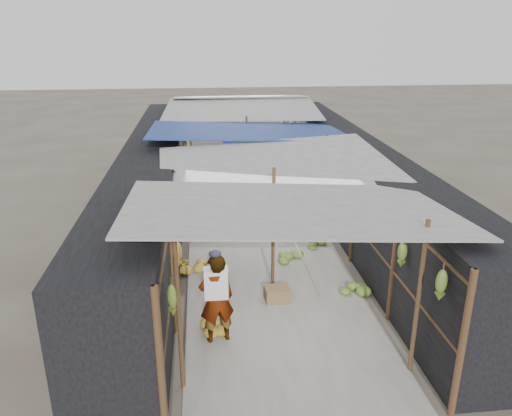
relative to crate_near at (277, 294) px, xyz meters
name	(u,v)px	position (x,y,z in m)	size (l,w,h in m)	color
ground	(299,378)	(0.00, -2.36, -0.15)	(80.00, 80.00, 0.00)	#6B6356
aisle_slab	(255,224)	(0.00, 4.14, -0.14)	(3.60, 16.00, 0.02)	#9E998E
stall_left	(154,189)	(-2.70, 4.14, 1.00)	(1.40, 15.00, 2.30)	black
stall_right	(352,182)	(2.70, 4.14, 1.00)	(1.40, 15.00, 2.30)	black
crate_near	(277,294)	(0.00, 0.00, 0.00)	(0.49, 0.39, 0.29)	olive
crate_mid	(293,224)	(0.98, 3.71, 0.01)	(0.53, 0.42, 0.32)	olive
crate_back	(239,208)	(-0.38, 5.11, 0.00)	(0.47, 0.39, 0.30)	olive
black_basin	(285,176)	(1.58, 8.55, -0.06)	(0.58, 0.58, 0.17)	black
vendor_elderly	(217,299)	(-1.24, -1.21, 0.68)	(0.61, 0.40, 1.66)	silver
shopper_blue	(224,177)	(-0.78, 6.14, 0.67)	(0.79, 0.62, 1.63)	navy
vendor_seated	(299,182)	(1.70, 6.54, 0.30)	(0.57, 0.33, 0.89)	#49453F
market_canopy	(255,137)	(0.02, 4.47, 2.26)	(5.62, 15.20, 2.77)	brown
hanging_bananas	(257,165)	(0.08, 4.40, 1.49)	(3.96, 13.99, 0.82)	olive
floor_bananas	(260,223)	(0.12, 3.90, -0.01)	(3.76, 9.49, 0.31)	olive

